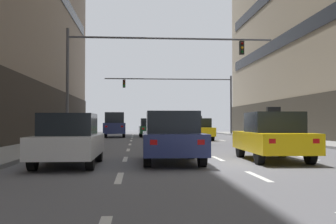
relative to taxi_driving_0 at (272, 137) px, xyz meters
The scene contains 32 objects.
ground_plane 2.17m from the taxi_driving_0, 149.30° to the right, with size 120.00×120.00×0.00m, color slate.
lane_stripe_l1_s3 6.55m from the taxi_driving_0, 141.70° to the right, with size 0.16×2.00×0.01m, color silver.
lane_stripe_l1_s4 5.25m from the taxi_driving_0, 169.18° to the left, with size 0.16×2.00×0.01m, color silver.
lane_stripe_l1_s5 7.90m from the taxi_driving_0, 130.47° to the left, with size 0.16×2.00×0.01m, color silver.
lane_stripe_l1_s6 12.13m from the taxi_driving_0, 114.91° to the left, with size 0.16×2.00×0.01m, color silver.
lane_stripe_l1_s7 16.79m from the taxi_driving_0, 107.70° to the left, with size 0.16×2.00×0.01m, color silver.
lane_stripe_l1_s8 21.60m from the taxi_driving_0, 103.66° to the left, with size 0.16×2.00×0.01m, color silver.
lane_stripe_l1_s9 26.48m from the taxi_driving_0, 101.10° to the left, with size 0.16×2.00×0.01m, color silver.
lane_stripe_l1_s10 31.40m from the taxi_driving_0, 99.35° to the left, with size 0.16×2.00×0.01m, color silver.
lane_stripe_l2_s3 4.46m from the taxi_driving_0, 113.22° to the right, with size 0.16×2.00×0.01m, color silver.
lane_stripe_l2_s4 2.15m from the taxi_driving_0, 150.57° to the left, with size 0.16×2.00×0.01m, color silver.
lane_stripe_l2_s5 6.27m from the taxi_driving_0, 106.12° to the left, with size 0.16×2.00×0.01m, color silver.
lane_stripe_l2_s6 11.14m from the taxi_driving_0, 98.94° to the left, with size 0.16×2.00×0.01m, color silver.
lane_stripe_l2_s7 16.09m from the taxi_driving_0, 96.17° to the left, with size 0.16×2.00×0.01m, color silver.
lane_stripe_l2_s8 21.06m from the taxi_driving_0, 94.71° to the left, with size 0.16×2.00×0.01m, color silver.
lane_stripe_l2_s9 26.04m from the taxi_driving_0, 93.80° to the left, with size 0.16×2.00×0.01m, color silver.
lane_stripe_l2_s10 31.03m from the taxi_driving_0, 93.19° to the left, with size 0.16×2.00×0.01m, color silver.
lane_stripe_l3_s4 2.08m from the taxi_driving_0, 30.68° to the left, with size 0.16×2.00×0.01m, color silver.
lane_stripe_l3_s5 6.25m from the taxi_driving_0, 74.62° to the left, with size 0.16×2.00×0.01m, color silver.
lane_stripe_l3_s6 11.13m from the taxi_driving_0, 81.49° to the left, with size 0.16×2.00×0.01m, color silver.
lane_stripe_l3_s7 16.08m from the taxi_driving_0, 84.13° to the left, with size 0.16×2.00×0.01m, color silver.
lane_stripe_l3_s8 21.05m from the taxi_driving_0, 85.52° to the left, with size 0.16×2.00×0.01m, color silver.
lane_stripe_l3_s9 26.04m from the taxi_driving_0, 86.38° to the left, with size 0.16×2.00×0.01m, color silver.
lane_stripe_l3_s10 31.03m from the taxi_driving_0, 86.96° to the left, with size 0.16×2.00×0.01m, color silver.
taxi_driving_0 is the anchor object (origin of this frame).
car_driving_1 24.39m from the taxi_driving_0, 98.25° to the left, with size 1.99×4.60×1.71m.
car_driving_2 3.58m from the taxi_driving_0, behind, with size 1.92×4.50×1.68m.
car_driving_3 6.84m from the taxi_driving_0, 169.68° to the right, with size 1.78×4.24×1.59m.
taxi_driving_4 16.66m from the taxi_driving_0, 90.14° to the left, with size 1.87×4.39×1.82m.
car_driving_5 24.79m from the taxi_driving_0, 105.73° to the left, with size 2.12×4.72×2.25m.
traffic_signal_0 12.84m from the taxi_driving_0, 113.67° to the left, with size 12.69×0.35×6.90m.
traffic_signal_1 29.56m from the taxi_driving_0, 88.30° to the left, with size 13.56×0.35×6.23m.
Camera 1 is at (-2.96, -12.80, 1.31)m, focal length 43.65 mm.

